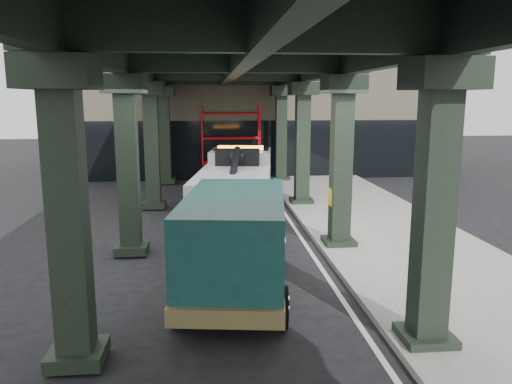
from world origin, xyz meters
TOP-DOWN VIEW (x-y plane):
  - ground at (0.00, 0.00)m, footprint 90.00×90.00m
  - sidewalk at (4.50, 2.00)m, footprint 5.00×40.00m
  - lane_stripe at (1.70, 2.00)m, footprint 0.12×38.00m
  - viaduct at (-0.40, 2.00)m, footprint 7.40×32.00m
  - building at (2.00, 20.00)m, footprint 22.00×10.00m
  - scaffolding at (0.00, 14.64)m, footprint 3.08×0.88m
  - tow_truck at (-0.19, 5.56)m, footprint 3.32×8.45m
  - towed_van at (-0.59, -1.05)m, footprint 2.92×5.93m

SIDE VIEW (x-z plane):
  - ground at x=0.00m, z-range 0.00..0.00m
  - lane_stripe at x=1.70m, z-range 0.00..0.01m
  - sidewalk at x=4.50m, z-range 0.00..0.15m
  - towed_van at x=-0.59m, z-range 0.09..2.40m
  - tow_truck at x=-0.19m, z-range -0.03..2.67m
  - scaffolding at x=0.00m, z-range 0.11..4.11m
  - building at x=2.00m, z-range 0.00..8.00m
  - viaduct at x=-0.40m, z-range 2.26..8.66m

